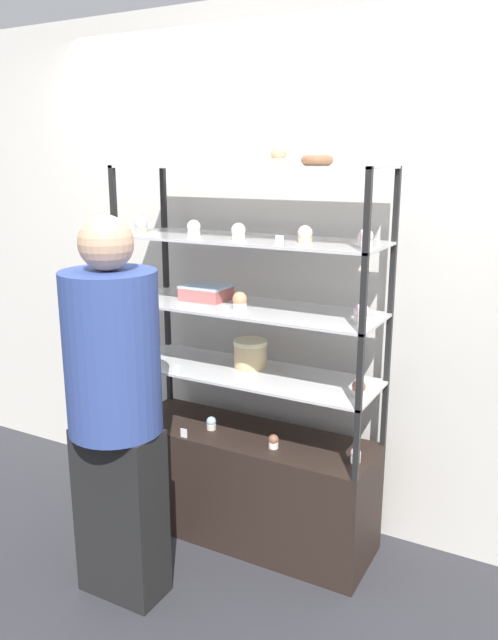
% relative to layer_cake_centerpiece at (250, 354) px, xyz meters
% --- Properties ---
extents(ground_plane, '(20.00, 20.00, 0.00)m').
position_rel_layer_cake_centerpiece_xyz_m(ground_plane, '(0.03, -0.06, -0.94)').
color(ground_plane, '#2D2D33').
extents(back_wall, '(8.00, 0.05, 2.60)m').
position_rel_layer_cake_centerpiece_xyz_m(back_wall, '(0.03, 0.29, 0.36)').
color(back_wall, silver).
rests_on(back_wall, ground_plane).
extents(display_base, '(1.24, 0.42, 0.56)m').
position_rel_layer_cake_centerpiece_xyz_m(display_base, '(0.03, -0.06, -0.67)').
color(display_base, black).
rests_on(display_base, ground_plane).
extents(display_riser_lower, '(1.24, 0.42, 0.32)m').
position_rel_layer_cake_centerpiece_xyz_m(display_riser_lower, '(0.03, -0.06, -0.09)').
color(display_riser_lower, black).
rests_on(display_riser_lower, display_base).
extents(display_riser_middle, '(1.24, 0.42, 0.32)m').
position_rel_layer_cake_centerpiece_xyz_m(display_riser_middle, '(0.03, -0.06, 0.23)').
color(display_riser_middle, black).
rests_on(display_riser_middle, display_riser_lower).
extents(display_riser_upper, '(1.24, 0.42, 0.32)m').
position_rel_layer_cake_centerpiece_xyz_m(display_riser_upper, '(0.03, -0.06, 0.54)').
color(display_riser_upper, black).
rests_on(display_riser_upper, display_riser_middle).
extents(display_riser_top, '(1.24, 0.42, 0.32)m').
position_rel_layer_cake_centerpiece_xyz_m(display_riser_top, '(0.03, -0.06, 0.86)').
color(display_riser_top, black).
rests_on(display_riser_top, display_riser_upper).
extents(layer_cake_centerpiece, '(0.16, 0.16, 0.14)m').
position_rel_layer_cake_centerpiece_xyz_m(layer_cake_centerpiece, '(0.00, 0.00, 0.00)').
color(layer_cake_centerpiece, '#DBBC84').
rests_on(layer_cake_centerpiece, display_riser_lower).
extents(sheet_cake_frosted, '(0.22, 0.18, 0.07)m').
position_rel_layer_cake_centerpiece_xyz_m(sheet_cake_frosted, '(-0.23, -0.03, 0.28)').
color(sheet_cake_frosted, '#C66660').
rests_on(sheet_cake_frosted, display_riser_middle).
extents(cupcake_0, '(0.05, 0.05, 0.07)m').
position_rel_layer_cake_centerpiece_xyz_m(cupcake_0, '(-0.53, -0.10, -0.36)').
color(cupcake_0, beige).
rests_on(cupcake_0, display_base).
extents(cupcake_1, '(0.05, 0.05, 0.07)m').
position_rel_layer_cake_centerpiece_xyz_m(cupcake_1, '(-0.16, -0.11, -0.36)').
color(cupcake_1, beige).
rests_on(cupcake_1, display_base).
extents(cupcake_2, '(0.05, 0.05, 0.07)m').
position_rel_layer_cake_centerpiece_xyz_m(cupcake_2, '(0.20, -0.14, -0.36)').
color(cupcake_2, white).
rests_on(cupcake_2, display_base).
extents(cupcake_3, '(0.05, 0.05, 0.07)m').
position_rel_layer_cake_centerpiece_xyz_m(cupcake_3, '(0.58, -0.10, -0.36)').
color(cupcake_3, white).
rests_on(cupcake_3, display_base).
extents(price_tag_0, '(0.04, 0.00, 0.04)m').
position_rel_layer_cake_centerpiece_xyz_m(price_tag_0, '(-0.23, -0.25, -0.37)').
color(price_tag_0, white).
rests_on(price_tag_0, display_base).
extents(cupcake_4, '(0.06, 0.06, 0.07)m').
position_rel_layer_cake_centerpiece_xyz_m(cupcake_4, '(-0.55, -0.16, -0.03)').
color(cupcake_4, beige).
rests_on(cupcake_4, display_riser_lower).
extents(cupcake_5, '(0.06, 0.06, 0.07)m').
position_rel_layer_cake_centerpiece_xyz_m(cupcake_5, '(0.59, -0.12, -0.03)').
color(cupcake_5, beige).
rests_on(cupcake_5, display_riser_lower).
extents(price_tag_1, '(0.04, 0.00, 0.04)m').
position_rel_layer_cake_centerpiece_xyz_m(price_tag_1, '(-0.26, -0.25, -0.05)').
color(price_tag_1, white).
rests_on(price_tag_1, display_riser_lower).
extents(cupcake_6, '(0.07, 0.07, 0.08)m').
position_rel_layer_cake_centerpiece_xyz_m(cupcake_6, '(-0.55, -0.15, 0.29)').
color(cupcake_6, beige).
rests_on(cupcake_6, display_riser_middle).
extents(cupcake_7, '(0.07, 0.07, 0.08)m').
position_rel_layer_cake_centerpiece_xyz_m(cupcake_7, '(0.01, -0.12, 0.29)').
color(cupcake_7, white).
rests_on(cupcake_7, display_riser_middle).
extents(cupcake_8, '(0.07, 0.07, 0.08)m').
position_rel_layer_cake_centerpiece_xyz_m(cupcake_8, '(0.58, -0.10, 0.29)').
color(cupcake_8, white).
rests_on(cupcake_8, display_riser_middle).
extents(price_tag_2, '(0.04, 0.00, 0.04)m').
position_rel_layer_cake_centerpiece_xyz_m(price_tag_2, '(0.01, -0.25, 0.27)').
color(price_tag_2, white).
rests_on(price_tag_2, display_riser_middle).
extents(cupcake_9, '(0.06, 0.06, 0.07)m').
position_rel_layer_cake_centerpiece_xyz_m(cupcake_9, '(-0.54, -0.11, 0.60)').
color(cupcake_9, '#CCB28C').
rests_on(cupcake_9, display_riser_upper).
extents(cupcake_10, '(0.06, 0.06, 0.07)m').
position_rel_layer_cake_centerpiece_xyz_m(cupcake_10, '(-0.24, -0.11, 0.60)').
color(cupcake_10, beige).
rests_on(cupcake_10, display_riser_upper).
extents(cupcake_11, '(0.06, 0.06, 0.07)m').
position_rel_layer_cake_centerpiece_xyz_m(cupcake_11, '(0.02, -0.14, 0.60)').
color(cupcake_11, beige).
rests_on(cupcake_11, display_riser_upper).
extents(cupcake_12, '(0.06, 0.06, 0.07)m').
position_rel_layer_cake_centerpiece_xyz_m(cupcake_12, '(0.32, -0.10, 0.60)').
color(cupcake_12, '#CCB28C').
rests_on(cupcake_12, display_riser_upper).
extents(cupcake_13, '(0.06, 0.06, 0.07)m').
position_rel_layer_cake_centerpiece_xyz_m(cupcake_13, '(0.58, -0.10, 0.60)').
color(cupcake_13, white).
rests_on(cupcake_13, display_riser_upper).
extents(price_tag_3, '(0.04, 0.00, 0.04)m').
position_rel_layer_cake_centerpiece_xyz_m(price_tag_3, '(0.27, -0.25, 0.59)').
color(price_tag_3, white).
rests_on(price_tag_3, display_riser_upper).
extents(cupcake_14, '(0.07, 0.07, 0.08)m').
position_rel_layer_cake_centerpiece_xyz_m(cupcake_14, '(-0.52, -0.10, 0.92)').
color(cupcake_14, white).
rests_on(cupcake_14, display_riser_top).
extents(cupcake_15, '(0.07, 0.07, 0.08)m').
position_rel_layer_cake_centerpiece_xyz_m(cupcake_15, '(-0.17, -0.11, 0.92)').
color(cupcake_15, beige).
rests_on(cupcake_15, display_riser_top).
extents(cupcake_16, '(0.07, 0.07, 0.08)m').
position_rel_layer_cake_centerpiece_xyz_m(cupcake_16, '(0.22, -0.16, 0.92)').
color(cupcake_16, '#CCB28C').
rests_on(cupcake_16, display_riser_top).
extents(cupcake_17, '(0.07, 0.07, 0.08)m').
position_rel_layer_cake_centerpiece_xyz_m(cupcake_17, '(0.57, -0.14, 0.92)').
color(cupcake_17, white).
rests_on(cupcake_17, display_riser_top).
extents(price_tag_4, '(0.04, 0.00, 0.04)m').
position_rel_layer_cake_centerpiece_xyz_m(price_tag_4, '(0.01, -0.25, 0.91)').
color(price_tag_4, white).
rests_on(price_tag_4, display_riser_top).
extents(donut_glazed, '(0.14, 0.14, 0.04)m').
position_rel_layer_cake_centerpiece_xyz_m(donut_glazed, '(0.34, -0.04, 0.91)').
color(donut_glazed, brown).
rests_on(donut_glazed, display_riser_top).
extents(customer_figure, '(0.39, 0.39, 1.65)m').
position_rel_layer_cake_centerpiece_xyz_m(customer_figure, '(-0.26, -0.69, -0.06)').
color(customer_figure, black).
rests_on(customer_figure, ground_plane).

